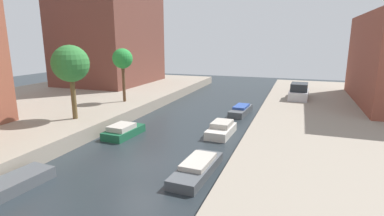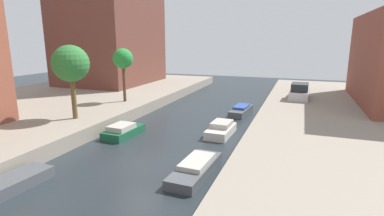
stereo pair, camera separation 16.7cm
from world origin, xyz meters
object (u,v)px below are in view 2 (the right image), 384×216
object	(u,v)px
moored_boat_right_3	(196,168)
moored_boat_right_4	(221,130)
moored_boat_left_3	(123,131)
parked_car	(300,92)
moored_boat_right_5	(241,110)
street_tree_4	(123,60)
moored_boat_left_2	(5,186)
street_tree_3	(71,64)

from	to	relation	value
moored_boat_right_3	moored_boat_right_4	world-z (taller)	moored_boat_right_4
moored_boat_left_3	moored_boat_right_3	distance (m)	8.00
moored_boat_right_3	parked_car	bearing A→B (deg)	75.04
moored_boat_right_5	street_tree_4	bearing A→B (deg)	-164.98
moored_boat_left_2	moored_boat_right_4	distance (m)	13.35
moored_boat_right_5	moored_boat_left_3	bearing A→B (deg)	-125.51
parked_car	moored_boat_left_2	bearing A→B (deg)	-118.59
moored_boat_right_3	moored_boat_left_3	bearing A→B (deg)	149.53
moored_boat_right_4	moored_boat_right_5	bearing A→B (deg)	88.67
street_tree_4	parked_car	xyz separation A→B (m)	(15.46, 6.92, -3.26)
street_tree_4	parked_car	distance (m)	17.25
moored_boat_right_5	moored_boat_right_4	bearing A→B (deg)	-91.33
street_tree_4	moored_boat_left_2	xyz separation A→B (m)	(3.39, -15.23, -4.63)
street_tree_3	moored_boat_left_3	size ratio (longest dim) A/B	1.62
street_tree_3	moored_boat_left_2	distance (m)	10.32
street_tree_4	moored_boat_right_5	bearing A→B (deg)	15.02
moored_boat_right_5	parked_car	bearing A→B (deg)	39.70
moored_boat_left_3	moored_boat_right_3	xyz separation A→B (m)	(6.90, -4.06, -0.06)
moored_boat_left_2	moored_boat_right_4	world-z (taller)	moored_boat_right_4
moored_boat_left_3	parked_car	bearing A→B (deg)	49.18
street_tree_4	moored_boat_right_5	distance (m)	11.83
moored_boat_right_4	moored_boat_right_5	size ratio (longest dim) A/B	0.80
moored_boat_right_5	moored_boat_left_2	bearing A→B (deg)	-111.58
parked_car	moored_boat_right_4	distance (m)	11.98
moored_boat_left_3	moored_boat_right_5	world-z (taller)	moored_boat_left_3
parked_car	moored_boat_left_3	distance (m)	17.73
moored_boat_left_2	moored_boat_right_4	bearing A→B (deg)	58.43
street_tree_4	moored_boat_right_4	distance (m)	11.96
parked_car	moored_boat_right_5	xyz separation A→B (m)	(-4.93, -4.09, -1.31)
moored_boat_left_2	moored_boat_right_5	size ratio (longest dim) A/B	1.04
parked_car	moored_boat_right_5	distance (m)	6.54
moored_boat_left_2	moored_boat_right_5	xyz separation A→B (m)	(7.14, 18.06, 0.06)
street_tree_4	moored_boat_right_3	world-z (taller)	street_tree_4
moored_boat_left_3	moored_boat_right_4	xyz separation A→B (m)	(6.47, 2.61, 0.03)
parked_car	moored_boat_left_2	xyz separation A→B (m)	(-12.07, -22.15, -1.37)
street_tree_3	street_tree_4	world-z (taller)	street_tree_3
moored_boat_right_4	moored_boat_left_3	bearing A→B (deg)	-158.08
parked_car	moored_boat_right_4	size ratio (longest dim) A/B	1.24
street_tree_4	moored_boat_right_4	world-z (taller)	street_tree_4
parked_car	moored_boat_left_3	size ratio (longest dim) A/B	1.24
street_tree_3	parked_car	size ratio (longest dim) A/B	1.31
moored_boat_left_2	moored_boat_left_3	distance (m)	8.79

